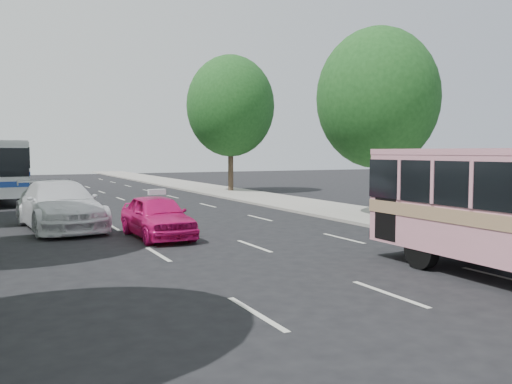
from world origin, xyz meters
TOP-DOWN VIEW (x-y plane):
  - ground at (0.00, 0.00)m, footprint 120.00×120.00m
  - sidewalk_right at (8.50, 20.00)m, footprint 4.00×90.00m
  - tree_right_near at (8.78, 7.94)m, footprint 5.10×5.10m
  - tree_right_far at (9.08, 23.94)m, footprint 6.00×6.00m
  - pink_taxi at (-1.10, 6.86)m, footprint 1.74×4.13m
  - white_pickup at (-3.69, 10.34)m, footprint 2.94×6.12m
  - tour_coach_rear at (-4.50, 36.23)m, footprint 2.75×11.67m
  - taxi_roof_sign at (-1.10, 6.86)m, footprint 0.55×0.19m

SIDE VIEW (x-z plane):
  - ground at x=0.00m, z-range 0.00..0.00m
  - sidewalk_right at x=8.50m, z-range 0.00..0.12m
  - pink_taxi at x=-1.10m, z-range 0.00..1.39m
  - white_pickup at x=-3.69m, z-range 0.00..1.72m
  - taxi_roof_sign at x=-1.10m, z-range 1.39..1.57m
  - tour_coach_rear at x=-4.50m, z-range 0.35..3.83m
  - tree_right_near at x=8.78m, z-range 1.23..9.18m
  - tree_right_far at x=9.08m, z-range 1.45..10.80m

